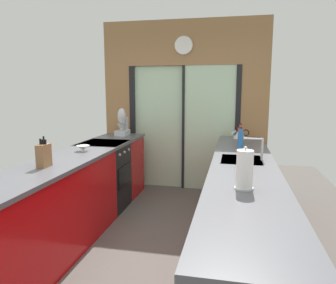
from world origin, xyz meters
name	(u,v)px	position (x,y,z in m)	size (l,w,h in m)	color
ground_plane	(158,235)	(0.00, 0.60, -0.01)	(5.04, 7.60, 0.02)	#4C4742
back_wall_unit	(184,96)	(0.00, 2.40, 1.52)	(2.64, 0.12, 2.70)	olive
left_counter_run	(61,203)	(-0.91, 0.13, 0.47)	(0.62, 3.80, 0.92)	#AD0C0F
right_counter_run	(242,211)	(0.91, 0.30, 0.46)	(0.62, 3.80, 0.92)	#AD0C0F
sink_faucet	(259,145)	(1.05, 0.55, 1.07)	(0.19, 0.02, 0.23)	#B7BABC
oven_range	(104,176)	(-0.91, 1.25, 0.46)	(0.60, 0.60, 0.92)	black
mixing_bowl_far	(83,148)	(-0.89, 0.63, 0.96)	(0.15, 0.15, 0.07)	silver
knife_block	(44,155)	(-0.89, -0.15, 1.03)	(0.08, 0.14, 0.29)	brown
stand_mixer	(122,125)	(-0.89, 1.95, 1.08)	(0.17, 0.27, 0.42)	#B7BABC
kettle	(240,133)	(0.89, 2.01, 1.00)	(0.26, 0.18, 0.18)	#B7BABC
soap_bottle_near	(241,139)	(0.89, 1.26, 1.03)	(0.07, 0.07, 0.25)	#286BB7
soap_bottle_far	(240,135)	(0.89, 1.52, 1.03)	(0.07, 0.07, 0.27)	#B23D2D
paper_towel_roll	(245,170)	(0.89, -0.45, 1.06)	(0.14, 0.14, 0.31)	#B7BABC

